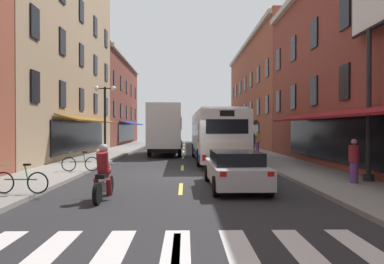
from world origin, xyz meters
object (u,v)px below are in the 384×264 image
billboard_sign (369,32)px  bicycle_mid (21,182)px  transit_bus (215,135)px  sedan_near (235,169)px  bicycle_near (81,163)px  pedestrian_near (253,142)px  pedestrian_far (257,141)px  box_truck (166,129)px  sedan_mid (174,141)px  pedestrian_mid (354,161)px  motorcycle_rider (104,176)px  street_lamp_twin (105,118)px

billboard_sign → bicycle_mid: size_ratio=4.33×
transit_bus → sedan_near: 10.11m
bicycle_near → bicycle_mid: same height
pedestrian_near → pedestrian_far: pedestrian_near is taller
billboard_sign → box_truck: 17.32m
billboard_sign → box_truck: (-8.43, 14.67, -3.71)m
transit_bus → box_truck: bearing=123.1°
sedan_mid → pedestrian_mid: pedestrian_mid is taller
sedan_near → motorcycle_rider: (-4.17, -2.03, 0.03)m
pedestrian_mid → bicycle_mid: bearing=151.7°
street_lamp_twin → motorcycle_rider: bearing=-77.5°
box_truck → street_lamp_twin: bearing=-124.7°
billboard_sign → pedestrian_far: 17.58m
bicycle_mid → transit_bus: bearing=59.7°
pedestrian_near → pedestrian_mid: (1.23, -12.80, -0.16)m
transit_bus → sedan_mid: (-3.20, 16.62, -1.00)m
transit_bus → bicycle_near: size_ratio=6.51×
motorcycle_rider → pedestrian_near: size_ratio=1.14×
bicycle_near → pedestrian_far: pedestrian_far is taller
billboard_sign → motorcycle_rider: 10.91m
transit_bus → bicycle_mid: 13.70m
billboard_sign → pedestrian_near: bearing=99.3°
transit_bus → motorcycle_rider: bearing=-109.6°
billboard_sign → pedestrian_mid: size_ratio=4.66×
box_truck → billboard_sign: bearing=-60.1°
pedestrian_mid → sedan_near: bearing=144.2°
bicycle_mid → pedestrian_near: 17.70m
bicycle_mid → pedestrian_far: (11.12, 19.32, 0.53)m
pedestrian_mid → pedestrian_far: pedestrian_far is taller
box_truck → pedestrian_far: size_ratio=4.55×
billboard_sign → pedestrian_near: (-2.02, 12.30, -4.63)m
bicycle_near → pedestrian_far: bearing=51.4°
sedan_mid → pedestrian_mid: 27.53m
bicycle_mid → pedestrian_near: pedestrian_near is taller
sedan_mid → bicycle_near: 23.09m
pedestrian_mid → pedestrian_far: size_ratio=0.92×
sedan_near → pedestrian_near: size_ratio=2.56×
sedan_near → pedestrian_far: size_ratio=2.69×
pedestrian_near → pedestrian_mid: pedestrian_near is taller
transit_bus → pedestrian_mid: size_ratio=7.00×
box_truck → pedestrian_mid: size_ratio=4.94×
motorcycle_rider → bicycle_mid: (-2.57, 0.31, -0.21)m
pedestrian_far → bicycle_near: bearing=122.2°
pedestrian_near → transit_bus: bearing=99.4°
sedan_near → street_lamp_twin: size_ratio=1.00×
sedan_near → pedestrian_mid: (4.34, 0.16, 0.27)m
bicycle_near → sedan_near: bearing=-30.4°
pedestrian_near → bicycle_near: bearing=98.2°
motorcycle_rider → box_truck: bearing=87.1°
box_truck → street_lamp_twin: 6.32m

